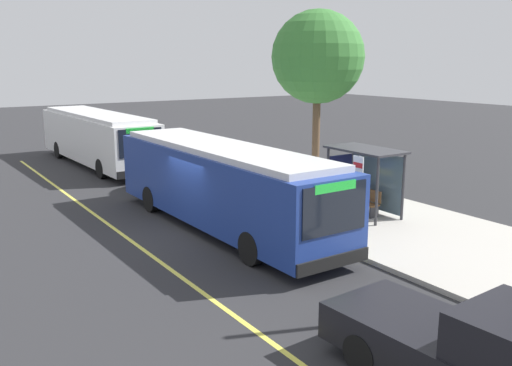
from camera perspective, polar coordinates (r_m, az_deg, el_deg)
The scene contains 11 objects.
ground_plane at distance 19.33m, azimuth -6.31°, elevation -4.98°, with size 120.00×120.00×0.00m, color #2B2B2D.
sidewalk_curb at distance 22.55m, azimuth 7.39°, elevation -2.28°, with size 44.00×6.40×0.15m, color #B7B2A8.
lane_stripe_center at distance 18.50m, azimuth -12.42°, elevation -6.00°, with size 36.00×0.14×0.01m, color #E0D64C.
transit_bus_main at distance 19.23m, azimuth -3.51°, elevation -0.03°, with size 11.63×2.77×2.95m.
transit_bus_second at distance 32.39m, azimuth -15.97°, elevation 4.60°, with size 12.10×2.98×2.95m.
pickup_truck at distance 10.58m, azimuth 22.09°, elevation -16.14°, with size 5.52×2.34×1.85m.
bus_shelter at distance 21.04m, azimuth 11.04°, elevation 1.67°, with size 2.90×1.60×2.48m.
waiting_bench at distance 21.20m, azimuth 10.80°, elevation -1.79°, with size 1.60×0.48×0.95m.
route_sign_post at distance 17.35m, azimuth 10.37°, elevation -0.44°, with size 0.44×0.08×2.80m.
pedestrian_commuter at distance 20.66m, azimuth 3.49°, elevation -0.58°, with size 0.24×0.40×1.69m.
street_tree_near_shelter at distance 26.19m, azimuth 6.35°, elevation 12.67°, with size 4.26×4.26×7.91m.
Camera 1 is at (16.49, -8.30, 5.75)m, focal length 39.03 mm.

